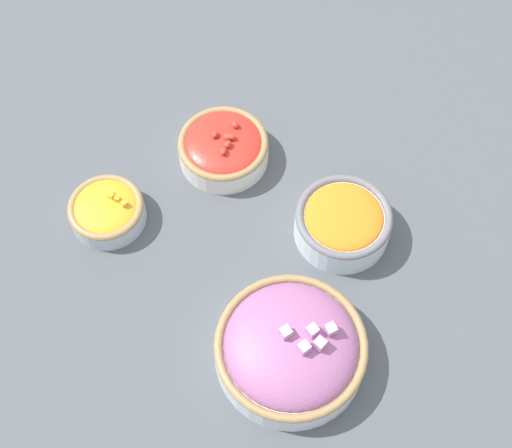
# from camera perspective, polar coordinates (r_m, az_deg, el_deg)

# --- Properties ---
(ground_plane) EXTENTS (3.00, 3.00, 0.00)m
(ground_plane) POSITION_cam_1_polar(r_m,az_deg,el_deg) (1.06, -0.00, -0.79)
(ground_plane) COLOR #4C5156
(bowl_carrots) EXTENTS (0.14, 0.14, 0.06)m
(bowl_carrots) POSITION_cam_1_polar(r_m,az_deg,el_deg) (1.04, 6.97, 0.18)
(bowl_carrots) COLOR silver
(bowl_carrots) RESTS_ON ground_plane
(bowl_squash) EXTENTS (0.11, 0.11, 0.05)m
(bowl_squash) POSITION_cam_1_polar(r_m,az_deg,el_deg) (1.08, -11.86, 1.10)
(bowl_squash) COLOR #B2C1CC
(bowl_squash) RESTS_ON ground_plane
(bowl_red_onion) EXTENTS (0.20, 0.20, 0.09)m
(bowl_red_onion) POSITION_cam_1_polar(r_m,az_deg,el_deg) (0.95, 2.80, -9.85)
(bowl_red_onion) COLOR silver
(bowl_red_onion) RESTS_ON ground_plane
(bowl_cherry_tomatoes) EXTENTS (0.14, 0.14, 0.06)m
(bowl_cherry_tomatoes) POSITION_cam_1_polar(r_m,az_deg,el_deg) (1.11, -2.63, 6.17)
(bowl_cherry_tomatoes) COLOR silver
(bowl_cherry_tomatoes) RESTS_ON ground_plane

